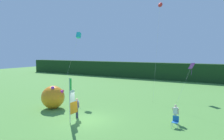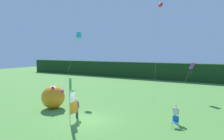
# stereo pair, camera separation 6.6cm
# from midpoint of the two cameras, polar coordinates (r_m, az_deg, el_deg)

# --- Properties ---
(ground_plane) EXTENTS (120.00, 120.00, 0.00)m
(ground_plane) POSITION_cam_midpoint_polar(r_m,az_deg,el_deg) (18.59, -6.84, -13.53)
(ground_plane) COLOR #518E3D
(distant_treeline) EXTENTS (80.00, 2.40, 3.63)m
(distant_treeline) POSITION_cam_midpoint_polar(r_m,az_deg,el_deg) (45.55, 16.02, -0.41)
(distant_treeline) COLOR #193819
(distant_treeline) RESTS_ON ground
(banner_flag) EXTENTS (0.06, 1.03, 3.81)m
(banner_flag) POSITION_cam_midpoint_polar(r_m,az_deg,el_deg) (17.75, -10.93, -8.35)
(banner_flag) COLOR #B7B7BC
(banner_flag) RESTS_ON ground
(person_near_banner) EXTENTS (0.55, 0.48, 1.56)m
(person_near_banner) POSITION_cam_midpoint_polar(r_m,az_deg,el_deg) (18.17, 17.25, -11.43)
(person_near_banner) COLOR #B7B2A3
(person_near_banner) RESTS_ON ground
(person_mid_field) EXTENTS (0.55, 0.48, 1.78)m
(person_mid_field) POSITION_cam_midpoint_polar(r_m,az_deg,el_deg) (18.98, -9.60, -10.18)
(person_mid_field) COLOR #2D334C
(person_mid_field) RESTS_ON ground
(inflatable_balloon) EXTENTS (2.40, 2.40, 2.43)m
(inflatable_balloon) POSITION_cam_midpoint_polar(r_m,az_deg,el_deg) (22.57, -15.91, -7.22)
(inflatable_balloon) COLOR orange
(inflatable_balloon) RESTS_ON ground
(folding_chair) EXTENTS (0.51, 0.51, 0.89)m
(folding_chair) POSITION_cam_midpoint_polar(r_m,az_deg,el_deg) (17.32, 17.23, -13.33)
(folding_chair) COLOR #BCBCC1
(folding_chair) RESTS_ON ground
(kite_cyan_box_0) EXTENTS (1.54, 2.77, 8.56)m
(kite_cyan_box_0) POSITION_cam_midpoint_polar(r_m,az_deg,el_deg) (27.87, -9.14, 9.42)
(kite_cyan_box_0) COLOR brown
(kite_cyan_box_0) RESTS_ON ground
(kite_purple_diamond_1) EXTENTS (1.52, 3.31, 4.58)m
(kite_purple_diamond_1) POSITION_cam_midpoint_polar(r_m,az_deg,el_deg) (27.38, 21.21, 0.71)
(kite_purple_diamond_1) COLOR brown
(kite_purple_diamond_1) RESTS_ON ground
(kite_red_delta_2) EXTENTS (0.68, 3.37, 12.28)m
(kite_red_delta_2) POSITION_cam_midpoint_polar(r_m,az_deg,el_deg) (28.07, 13.23, 17.01)
(kite_red_delta_2) COLOR brown
(kite_red_delta_2) RESTS_ON ground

